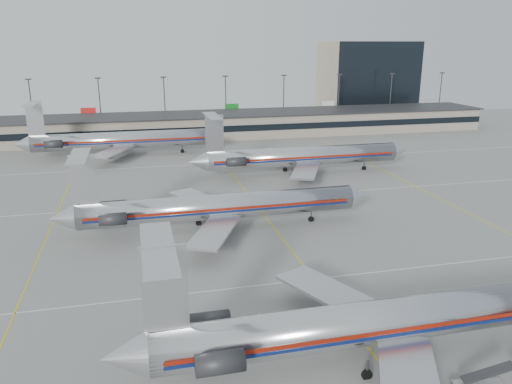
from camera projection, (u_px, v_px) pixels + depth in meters
name	position (u px, v px, depth m)	size (l,w,h in m)	color
ground	(353.00, 328.00, 44.58)	(260.00, 260.00, 0.00)	gray
apron_markings	(315.00, 279.00, 53.88)	(160.00, 0.15, 0.02)	silver
terminal	(203.00, 125.00, 134.87)	(162.00, 17.00, 6.25)	gray
light_mast_row	(196.00, 99.00, 146.37)	(163.60, 0.40, 15.28)	#38383D
distant_building	(367.00, 79.00, 174.17)	(30.00, 20.00, 25.00)	tan
jet_foreground	(379.00, 321.00, 39.49)	(44.07, 25.95, 11.54)	silver
jet_second_row	(214.00, 207.00, 67.21)	(43.59, 25.67, 11.41)	silver
jet_third_row	(299.00, 156.00, 96.16)	(44.33, 27.27, 12.12)	silver
jet_back_row	(118.00, 140.00, 111.69)	(45.50, 27.99, 12.44)	silver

